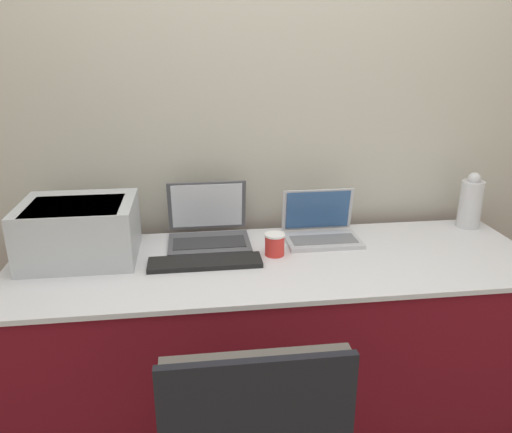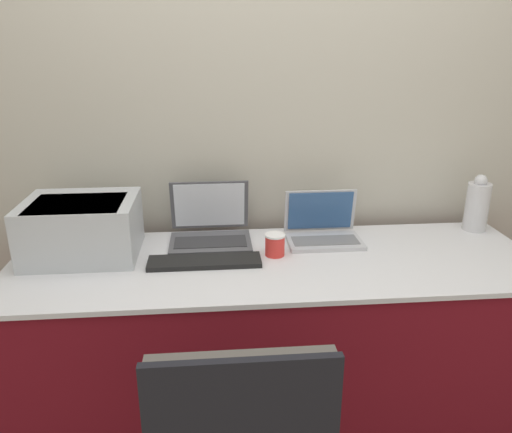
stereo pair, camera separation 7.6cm
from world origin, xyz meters
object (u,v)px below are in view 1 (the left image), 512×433
Objects in this scene: laptop_right at (321,229)px; metal_pitcher at (471,202)px; coffee_cup at (276,244)px; laptop_left at (208,229)px; external_keyboard at (205,262)px; printer at (79,228)px.

metal_pitcher reaches higher than laptop_right.
metal_pitcher reaches higher than coffee_cup.
laptop_left is 3.81× the size of coffee_cup.
laptop_left is at bearing 84.41° from external_keyboard.
printer reaches higher than laptop_right.
printer is at bearing -175.55° from metal_pitcher.
printer is 1.26× the size of laptop_left.
metal_pitcher is at bearing 1.08° from laptop_left.
printer is 0.99× the size of external_keyboard.
laptop_left is at bearing 175.02° from laptop_right.
laptop_right is 0.76m from metal_pitcher.
laptop_right is 0.72× the size of external_keyboard.
laptop_left is at bearing 145.10° from coffee_cup.
laptop_left is 1.09× the size of laptop_right.
laptop_right is (0.51, -0.04, -0.01)m from laptop_left.
printer is at bearing -176.08° from laptop_right.
printer is at bearing -167.72° from laptop_left.
laptop_left reaches higher than laptop_right.
laptop_left reaches higher than coffee_cup.
printer is 1.79m from metal_pitcher.
coffee_cup is 1.01m from metal_pitcher.
printer is 0.54m from external_keyboard.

